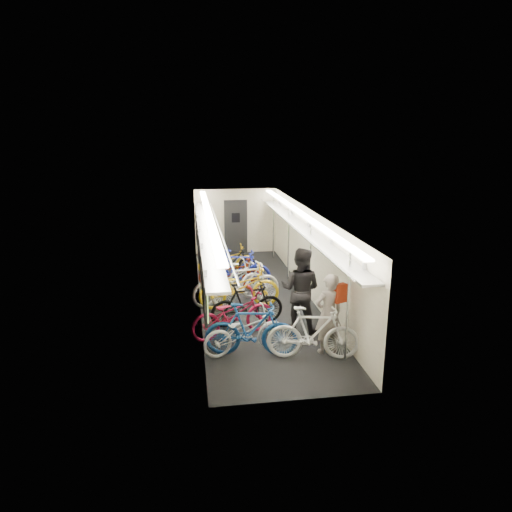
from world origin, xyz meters
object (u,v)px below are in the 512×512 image
object	(u,v)px
bicycle_1	(251,330)
backpack	(340,293)
passenger_near	(329,314)
passenger_mid	(300,289)
bicycle_0	(245,331)

from	to	relation	value
bicycle_1	backpack	world-z (taller)	backpack
passenger_near	passenger_mid	world-z (taller)	passenger_mid
bicycle_0	backpack	xyz separation A→B (m)	(1.89, -0.25, 0.81)
passenger_mid	backpack	world-z (taller)	passenger_mid
bicycle_0	backpack	size ratio (longest dim) A/B	4.67
passenger_near	backpack	xyz separation A→B (m)	(0.21, -0.02, 0.44)
backpack	bicycle_1	bearing A→B (deg)	156.23
bicycle_1	passenger_near	xyz separation A→B (m)	(1.57, -0.08, 0.28)
backpack	passenger_near	bearing A→B (deg)	154.71
passenger_mid	backpack	bearing A→B (deg)	141.95
bicycle_0	bicycle_1	size ratio (longest dim) A/B	0.95
passenger_near	bicycle_0	bearing A→B (deg)	-20.24
passenger_near	passenger_mid	size ratio (longest dim) A/B	0.87
bicycle_1	passenger_mid	xyz separation A→B (m)	(1.28, 1.11, 0.40)
bicycle_1	passenger_near	size ratio (longest dim) A/B	1.11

